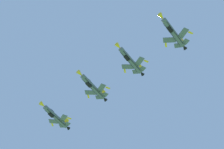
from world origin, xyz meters
TOP-DOWN VIEW (x-y plane):
  - fighter_jet_lead at (-6.82, 57.30)m, footprint 10.39×15.95m
  - fighter_jet_left_wing at (-24.55, 61.23)m, footprint 10.31×15.95m
  - fighter_jet_right_wing at (-40.67, 62.71)m, footprint 10.29×15.95m
  - fighter_jet_left_outer at (-59.69, 67.29)m, footprint 10.21×15.95m

SIDE VIEW (x-z plane):
  - fighter_jet_left_outer at x=-59.69m, z-range 104.98..109.61m
  - fighter_jet_right_wing at x=-40.67m, z-range 105.81..110.31m
  - fighter_jet_lead at x=-6.82m, z-range 106.76..111.14m
  - fighter_jet_left_wing at x=-24.55m, z-range 108.96..113.42m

